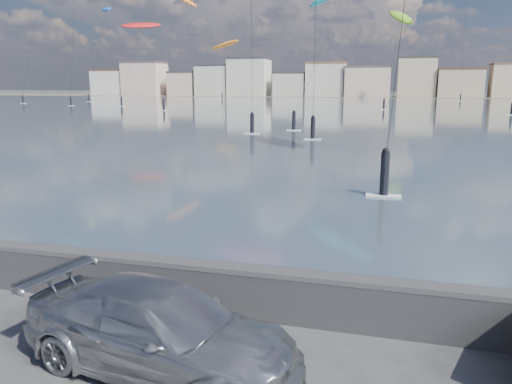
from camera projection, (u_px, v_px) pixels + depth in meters
bay_water at (373, 109)px, 93.75m from camera, size 500.00×177.00×0.00m
far_shore_strip at (385, 96)px, 196.06m from camera, size 500.00×60.00×0.00m
seawall at (190, 282)px, 9.89m from camera, size 400.00×0.36×1.08m
far_buildings at (389, 80)px, 181.25m from camera, size 240.79×13.26×14.60m
car_silver at (160, 330)px, 7.76m from camera, size 4.93×2.75×1.35m
kitesurfer_1 at (226, 45)px, 166.44m from camera, size 9.13×14.67×19.88m
kitesurfer_4 at (401, 19)px, 97.24m from camera, size 6.22×16.38×19.69m
kitesurfer_9 at (141, 26)px, 113.01m from camera, size 8.98×17.54×18.79m
kitesurfer_10 at (106, 11)px, 135.43m from camera, size 7.33×14.64×25.90m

